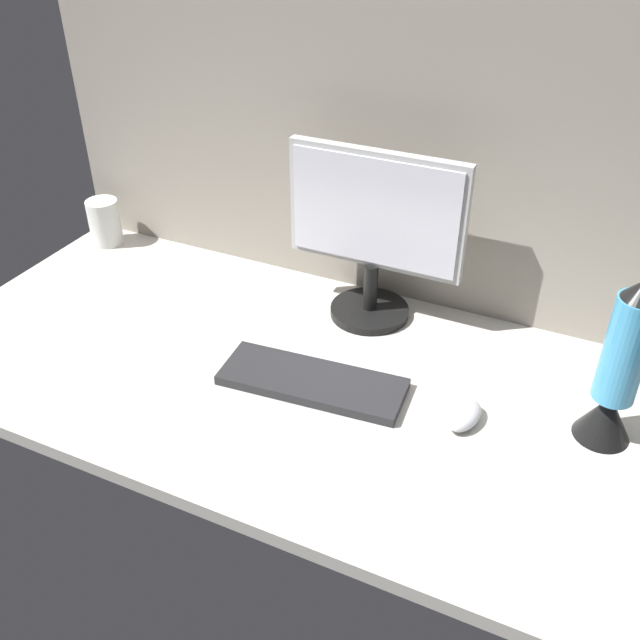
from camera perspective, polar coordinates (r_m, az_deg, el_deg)
ground_plane at (r=143.83cm, az=1.72°, el=-5.26°), size 180.00×80.00×3.00cm
cubicle_wall_back at (r=155.40cm, az=7.71°, el=14.29°), size 180.00×5.00×75.50cm
monitor at (r=152.12cm, az=4.43°, el=7.31°), size 39.36×18.00×38.91cm
keyboard at (r=140.58cm, az=-0.63°, el=-5.02°), size 37.97×16.08×2.00cm
mouse at (r=134.63cm, az=11.58°, el=-7.58°), size 7.17×10.42×3.40cm
mug_ceramic_white at (r=198.07cm, az=-17.07°, el=7.61°), size 8.32×8.32×12.23cm
lava_lamp at (r=131.86cm, az=23.03°, el=-4.15°), size 10.16×10.16×33.26cm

